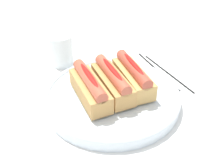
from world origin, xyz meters
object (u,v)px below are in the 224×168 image
hotdog_front (133,76)px  hotdog_back (112,81)px  chopstick_far (168,73)px  hotdog_side (90,87)px  serving_bowl (112,96)px  water_glass (61,52)px  chopstick_near (157,70)px

hotdog_front → hotdog_back: bearing=74.8°
hotdog_back → chopstick_far: hotdog_back is taller
hotdog_back → hotdog_side: 0.06m
hotdog_front → chopstick_far: bearing=-88.3°
serving_bowl → hotdog_front: 0.07m
hotdog_side → hotdog_front: bearing=-105.2°
hotdog_back → water_glass: hotdog_back is taller
hotdog_back → chopstick_near: size_ratio=0.72×
hotdog_front → chopstick_near: bearing=-75.9°
serving_bowl → chopstick_near: size_ratio=1.47×
serving_bowl → chopstick_near: (0.02, -0.19, -0.01)m
hotdog_front → hotdog_back: size_ratio=1.00×
hotdog_side → water_glass: hotdog_side is taller
hotdog_back → hotdog_side: (0.01, 0.05, 0.00)m
water_glass → chopstick_far: 0.31m
hotdog_side → water_glass: 0.23m
serving_bowl → chopstick_near: bearing=-84.0°
hotdog_side → chopstick_far: hotdog_side is taller
serving_bowl → chopstick_far: size_ratio=1.47×
chopstick_near → serving_bowl: bearing=113.8°
hotdog_front → chopstick_near: size_ratio=0.72×
hotdog_back → water_glass: bearing=-1.6°
serving_bowl → water_glass: water_glass is taller
water_glass → hotdog_side: bearing=164.7°
hotdog_back → serving_bowl: bearing=118.1°
hotdog_side → chopstick_far: bearing=-95.5°
serving_bowl → water_glass: bearing=-1.6°
serving_bowl → hotdog_back: bearing=-61.9°
serving_bowl → water_glass: 0.23m
water_glass → chopstick_near: 0.28m
serving_bowl → chopstick_far: bearing=-92.8°
hotdog_back → hotdog_side: same height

